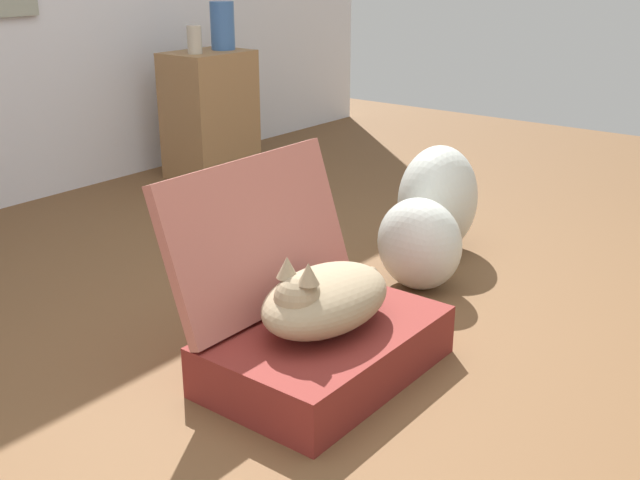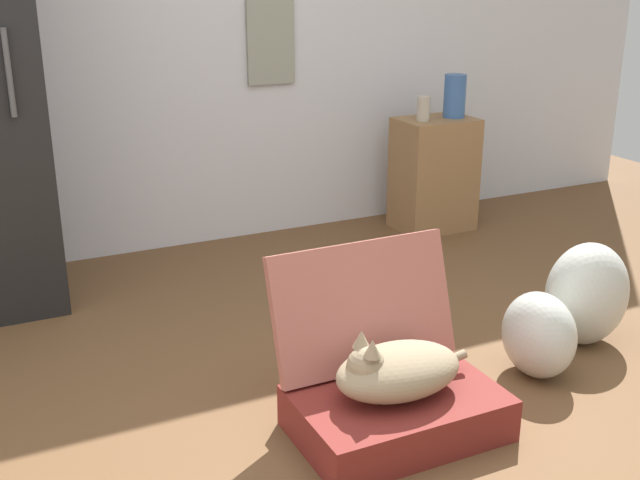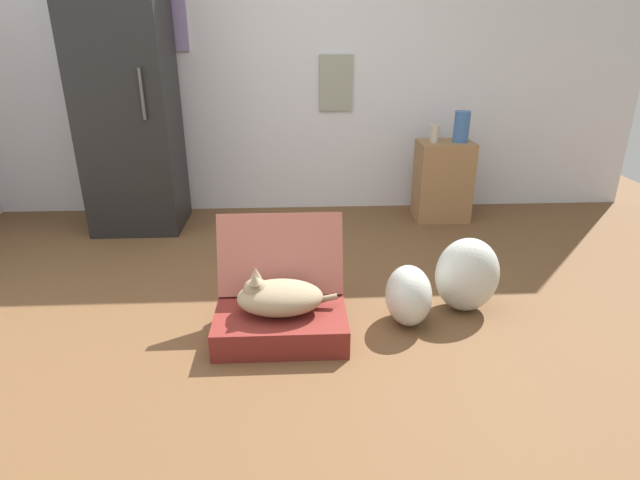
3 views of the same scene
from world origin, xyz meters
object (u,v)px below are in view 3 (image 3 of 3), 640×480
Objects in this scene: plastic_bag_white at (408,295)px; vase_short at (462,127)px; cat at (278,297)px; suitcase_base at (281,324)px; refrigerator at (128,103)px; plastic_bag_clear at (467,275)px; vase_tall at (435,134)px; side_table at (443,181)px.

vase_short reaches higher than plastic_bag_white.
suitcase_base is at bearing -1.81° from cat.
plastic_bag_white is at bearing -41.38° from refrigerator.
cat is 1.09m from plastic_bag_clear.
suitcase_base is 0.34× the size of refrigerator.
vase_tall is at bearing 55.46° from suitcase_base.
vase_short is (0.11, -0.01, 0.45)m from side_table.
refrigerator is at bearing 123.49° from cat.
plastic_bag_clear is at bearing -34.12° from refrigerator.
vase_tall reaches higher than side_table.
plastic_bag_clear is at bearing -96.30° from vase_tall.
refrigerator reaches higher than side_table.
refrigerator is at bearing -178.85° from side_table.
vase_tall is (-0.11, -0.03, 0.40)m from side_table.
vase_tall is at bearing 0.52° from refrigerator.
plastic_bag_white is 0.39m from plastic_bag_clear.
cat is at bearing -56.51° from refrigerator.
vase_short reaches higher than plastic_bag_clear.
vase_short is (1.44, 1.79, 0.71)m from suitcase_base.
refrigerator is at bearing 123.75° from suitcase_base.
suitcase_base is 2.04× the size of plastic_bag_white.
vase_tall is 0.57× the size of vase_short.
plastic_bag_white is 1.93m from vase_short.
plastic_bag_white is 1.36× the size of vase_short.
refrigerator is 2.61m from vase_short.
vase_short is (2.60, 0.04, -0.21)m from refrigerator.
side_table reaches higher than suitcase_base.
cat is at bearing -167.03° from plastic_bag_clear.
plastic_bag_clear is at bearing -100.17° from side_table.
side_table reaches higher than plastic_bag_white.
side_table is 0.46m from vase_short.
side_table reaches higher than cat.
refrigerator reaches higher than cat.
vase_tall is (0.17, 1.52, 0.51)m from plastic_bag_clear.
cat is 2.36m from vase_short.
side_table is 0.41m from vase_tall.
plastic_bag_clear is 0.66× the size of side_table.
plastic_bag_clear is 1.77× the size of vase_short.
cat is 2.22m from refrigerator.
side_table is 4.72× the size of vase_tall.
suitcase_base is 2.29m from refrigerator.
vase_tall reaches higher than plastic_bag_clear.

